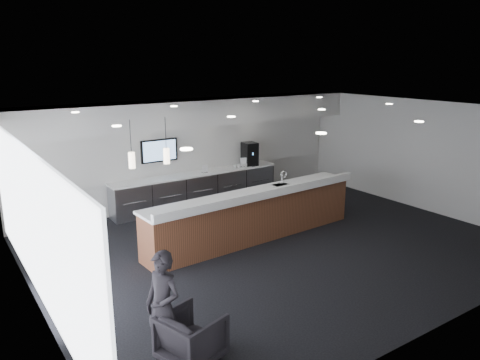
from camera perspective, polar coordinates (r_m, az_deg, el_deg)
ground at (r=10.63m, az=4.50°, el=-7.95°), size 10.00×10.00×0.00m
ceiling at (r=9.88m, az=4.84°, el=8.34°), size 10.00×8.00×0.02m
back_wall at (r=13.42m, az=-6.08°, el=3.48°), size 10.00×0.02×3.00m
left_wall at (r=8.14m, az=-24.13°, el=-5.11°), size 0.02×8.00×3.00m
right_wall at (r=13.77m, az=21.16°, el=2.86°), size 0.02×8.00×3.00m
soffit_bulkhead at (r=12.85m, az=-5.26°, el=8.20°), size 10.00×0.90×0.70m
alcove_panel at (r=13.38m, az=-6.03°, el=3.88°), size 9.80×0.06×1.40m
window_blinds_wall at (r=8.15m, az=-23.85°, el=-5.07°), size 0.04×7.36×2.55m
back_credenza at (r=13.35m, az=-5.23°, el=-1.07°), size 5.06×0.66×0.95m
wall_tv at (r=12.88m, az=-9.83°, el=3.56°), size 1.05×0.08×0.62m
pendant_left at (r=9.42m, az=-9.86°, el=3.25°), size 0.12×0.12×0.30m
pendant_right at (r=9.16m, az=-13.85°, el=2.73°), size 0.12×0.12×0.30m
ceiling_can_lights at (r=9.88m, az=4.84°, el=8.17°), size 7.00×5.00×0.02m
service_counter at (r=10.80m, az=1.72°, el=-4.28°), size 5.57×1.19×1.49m
coffee_machine at (r=14.09m, az=1.19°, el=3.22°), size 0.44×0.54×0.68m
info_sign_left at (r=13.18m, az=-4.27°, el=1.38°), size 0.17×0.04×0.23m
info_sign_right at (r=13.88m, az=0.43°, el=2.18°), size 0.20×0.08×0.27m
armchair at (r=6.81m, az=-5.95°, el=-18.49°), size 0.96×0.95×0.71m
lounge_guest at (r=6.68m, az=-9.36°, el=-14.97°), size 0.56×0.68×1.58m
cup_0 at (r=14.01m, az=1.29°, el=1.94°), size 0.10×0.10×0.10m
cup_1 at (r=13.94m, az=0.82°, el=1.87°), size 0.14×0.14×0.10m
cup_2 at (r=13.86m, az=0.35°, el=1.80°), size 0.13×0.13×0.10m
cup_3 at (r=13.78m, az=-0.13°, el=1.73°), size 0.13×0.13×0.10m
cup_4 at (r=13.71m, az=-0.62°, el=1.65°), size 0.14×0.14×0.10m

